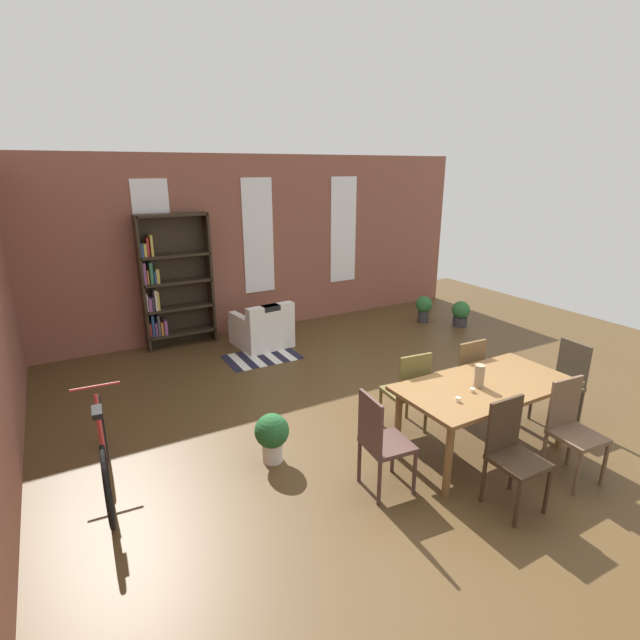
% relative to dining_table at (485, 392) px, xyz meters
% --- Properties ---
extents(ground_plane, '(11.76, 11.76, 0.00)m').
position_rel_dining_table_xyz_m(ground_plane, '(-0.38, 0.32, -0.67)').
color(ground_plane, '#4E381E').
extents(back_wall_brick, '(8.44, 0.12, 3.01)m').
position_rel_dining_table_xyz_m(back_wall_brick, '(-0.38, 4.90, 0.83)').
color(back_wall_brick, brown).
rests_on(back_wall_brick, ground).
extents(window_pane_0, '(0.55, 0.02, 1.96)m').
position_rel_dining_table_xyz_m(window_pane_0, '(-2.11, 4.83, 0.98)').
color(window_pane_0, white).
extents(window_pane_1, '(0.55, 0.02, 1.96)m').
position_rel_dining_table_xyz_m(window_pane_1, '(-0.38, 4.83, 0.98)').
color(window_pane_1, white).
extents(window_pane_2, '(0.55, 0.02, 1.96)m').
position_rel_dining_table_xyz_m(window_pane_2, '(1.36, 4.83, 0.98)').
color(window_pane_2, white).
extents(dining_table, '(1.79, 0.90, 0.76)m').
position_rel_dining_table_xyz_m(dining_table, '(0.00, 0.00, 0.00)').
color(dining_table, brown).
rests_on(dining_table, ground).
extents(vase_on_table, '(0.10, 0.10, 0.22)m').
position_rel_dining_table_xyz_m(vase_on_table, '(-0.11, -0.00, 0.20)').
color(vase_on_table, '#998466').
rests_on(vase_on_table, dining_table).
extents(tealight_candle_0, '(0.04, 0.04, 0.04)m').
position_rel_dining_table_xyz_m(tealight_candle_0, '(-0.52, -0.14, 0.11)').
color(tealight_candle_0, silver).
rests_on(tealight_candle_0, dining_table).
extents(tealight_candle_1, '(0.04, 0.04, 0.05)m').
position_rel_dining_table_xyz_m(tealight_candle_1, '(0.04, 0.15, 0.11)').
color(tealight_candle_1, silver).
rests_on(tealight_candle_1, dining_table).
extents(tealight_candle_2, '(0.04, 0.04, 0.04)m').
position_rel_dining_table_xyz_m(tealight_candle_2, '(-0.25, -0.06, 0.11)').
color(tealight_candle_2, silver).
rests_on(tealight_candle_2, dining_table).
extents(dining_chair_far_left, '(0.44, 0.44, 0.95)m').
position_rel_dining_table_xyz_m(dining_chair_far_left, '(-0.41, 0.68, -0.16)').
color(dining_chair_far_left, brown).
rests_on(dining_chair_far_left, ground).
extents(dining_chair_near_right, '(0.43, 0.43, 0.95)m').
position_rel_dining_table_xyz_m(dining_chair_near_right, '(0.41, -0.68, -0.16)').
color(dining_chair_near_right, brown).
rests_on(dining_chair_near_right, ground).
extents(dining_chair_head_right, '(0.43, 0.43, 0.95)m').
position_rel_dining_table_xyz_m(dining_chair_head_right, '(1.27, -0.00, -0.16)').
color(dining_chair_head_right, '#433A2D').
rests_on(dining_chair_head_right, ground).
extents(dining_chair_head_left, '(0.44, 0.44, 0.95)m').
position_rel_dining_table_xyz_m(dining_chair_head_left, '(-1.27, 0.01, -0.16)').
color(dining_chair_head_left, '#4A322C').
rests_on(dining_chair_head_left, ground).
extents(dining_chair_near_left, '(0.41, 0.41, 0.95)m').
position_rel_dining_table_xyz_m(dining_chair_near_left, '(-0.40, -0.68, -0.16)').
color(dining_chair_near_left, '#39291A').
rests_on(dining_chair_near_left, ground).
extents(dining_chair_far_right, '(0.41, 0.41, 0.95)m').
position_rel_dining_table_xyz_m(dining_chair_far_right, '(0.40, 0.68, -0.16)').
color(dining_chair_far_right, brown).
rests_on(dining_chair_far_right, ground).
extents(bookshelf_tall, '(1.10, 0.28, 2.13)m').
position_rel_dining_table_xyz_m(bookshelf_tall, '(-1.95, 4.67, 0.38)').
color(bookshelf_tall, '#2D2319').
rests_on(bookshelf_tall, ground).
extents(armchair_white, '(0.88, 0.88, 0.75)m').
position_rel_dining_table_xyz_m(armchair_white, '(-0.73, 3.95, -0.40)').
color(armchair_white, white).
rests_on(armchair_white, ground).
extents(bicycle_second, '(0.44, 1.70, 0.89)m').
position_rel_dining_table_xyz_m(bicycle_second, '(-3.40, 1.28, -0.33)').
color(bicycle_second, black).
rests_on(bicycle_second, ground).
extents(potted_plant_by_shelf, '(0.34, 0.34, 0.51)m').
position_rel_dining_table_xyz_m(potted_plant_by_shelf, '(-1.92, 0.89, -0.38)').
color(potted_plant_by_shelf, silver).
rests_on(potted_plant_by_shelf, ground).
extents(potted_plant_corner, '(0.31, 0.31, 0.49)m').
position_rel_dining_table_xyz_m(potted_plant_corner, '(2.42, 3.64, -0.39)').
color(potted_plant_corner, '#333338').
rests_on(potted_plant_corner, ground).
extents(potted_plant_window, '(0.33, 0.33, 0.46)m').
position_rel_dining_table_xyz_m(potted_plant_window, '(2.85, 3.12, -0.43)').
color(potted_plant_window, '#333338').
rests_on(potted_plant_window, ground).
extents(striped_rug, '(1.12, 0.74, 0.01)m').
position_rel_dining_table_xyz_m(striped_rug, '(-0.94, 3.48, -0.67)').
color(striped_rug, '#1E1E33').
rests_on(striped_rug, ground).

